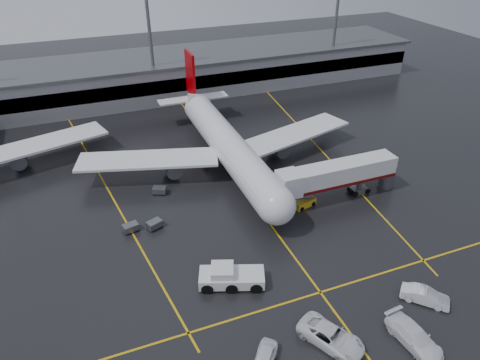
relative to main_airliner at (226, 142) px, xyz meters
name	(u,v)px	position (x,y,z in m)	size (l,w,h in m)	color
ground	(247,193)	(0.00, -9.70, -4.21)	(220.00, 220.00, 0.00)	black
apron_line_centre	(247,193)	(0.00, -9.70, -4.20)	(0.25, 90.00, 0.02)	gold
apron_line_stop	(320,292)	(0.00, -31.70, -4.20)	(60.00, 0.25, 0.02)	gold
apron_line_left	(106,186)	(-20.00, 0.30, -4.20)	(0.25, 70.00, 0.02)	gold
apron_line_right	(317,146)	(18.00, 0.30, -4.20)	(0.25, 70.00, 0.02)	gold
terminal	(171,74)	(0.00, 38.23, 0.11)	(122.00, 19.00, 8.60)	gray
light_mast_mid	(150,37)	(-5.00, 32.30, 10.27)	(3.00, 1.20, 25.45)	#595B60
light_mast_right	(336,21)	(40.00, 32.30, 10.27)	(3.00, 1.20, 25.45)	#595B60
main_airliner	(226,142)	(0.00, 0.00, 0.00)	(48.80, 45.60, 14.10)	silver
jet_bridge	(338,176)	(11.87, -15.70, -0.28)	(19.90, 3.40, 6.05)	silver
pushback_tractor	(230,277)	(-9.11, -26.69, -3.15)	(8.05, 5.42, 2.67)	silver
belt_loader	(304,203)	(6.53, -15.83, -3.67)	(3.71, 2.35, 2.18)	gold
service_van_a	(331,337)	(-2.58, -38.05, -3.26)	(3.15, 6.82, 1.90)	white
service_van_b	(414,337)	(5.12, -41.05, -3.27)	(2.64, 6.49, 1.88)	white
service_van_c	(425,296)	(9.99, -37.07, -3.36)	(1.80, 5.16, 1.70)	silver
service_van_d	(264,360)	(-9.81, -37.94, -3.41)	(1.89, 4.69, 1.60)	white
baggage_cart_a	(154,224)	(-15.04, -13.04, -3.58)	(2.34, 1.96, 1.12)	#595B60
baggage_cart_b	(131,227)	(-18.18, -12.57, -3.58)	(2.24, 1.72, 1.12)	#595B60
baggage_cart_c	(160,190)	(-12.53, -4.85, -3.58)	(2.36, 2.02, 1.12)	#595B60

